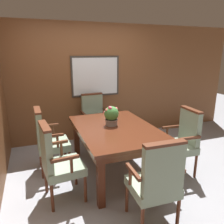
# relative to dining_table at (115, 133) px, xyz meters

# --- Properties ---
(ground_plane) EXTENTS (14.00, 14.00, 0.00)m
(ground_plane) POSITION_rel_dining_table_xyz_m (-0.04, -0.15, -0.66)
(ground_plane) COLOR #93969E
(wall_back) EXTENTS (7.20, 0.08, 2.45)m
(wall_back) POSITION_rel_dining_table_xyz_m (-0.04, 1.56, 0.57)
(wall_back) COLOR brown
(wall_back) RESTS_ON ground_plane
(dining_table) EXTENTS (1.16, 1.69, 0.75)m
(dining_table) POSITION_rel_dining_table_xyz_m (0.00, 0.00, 0.00)
(dining_table) COLOR #4C2314
(dining_table) RESTS_ON ground_plane
(chair_right_near) EXTENTS (0.51, 0.56, 1.04)m
(chair_right_near) POSITION_rel_dining_table_xyz_m (0.96, -0.39, -0.10)
(chair_right_near) COLOR #562B19
(chair_right_near) RESTS_ON ground_plane
(chair_left_far) EXTENTS (0.49, 0.55, 1.04)m
(chair_left_far) POSITION_rel_dining_table_xyz_m (-0.99, 0.39, -0.10)
(chair_left_far) COLOR #562B19
(chair_left_far) RESTS_ON ground_plane
(chair_left_near) EXTENTS (0.52, 0.57, 1.04)m
(chair_left_near) POSITION_rel_dining_table_xyz_m (-0.94, -0.40, -0.10)
(chair_left_near) COLOR #562B19
(chair_left_near) RESTS_ON ground_plane
(chair_head_far) EXTENTS (0.56, 0.51, 1.04)m
(chair_head_far) POSITION_rel_dining_table_xyz_m (0.01, 1.24, -0.10)
(chair_head_far) COLOR #562B19
(chair_head_far) RESTS_ON ground_plane
(chair_head_near) EXTENTS (0.55, 0.50, 1.04)m
(chair_head_near) POSITION_rel_dining_table_xyz_m (-0.01, -1.22, -0.10)
(chair_head_near) COLOR #562B19
(chair_head_near) RESTS_ON ground_plane
(potted_plant) EXTENTS (0.23, 0.23, 0.32)m
(potted_plant) POSITION_rel_dining_table_xyz_m (-0.03, 0.10, 0.26)
(potted_plant) COLOR gray
(potted_plant) RESTS_ON dining_table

